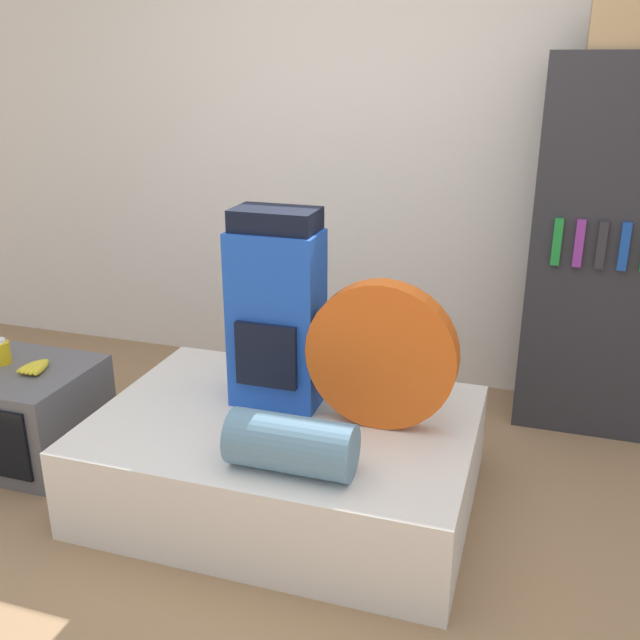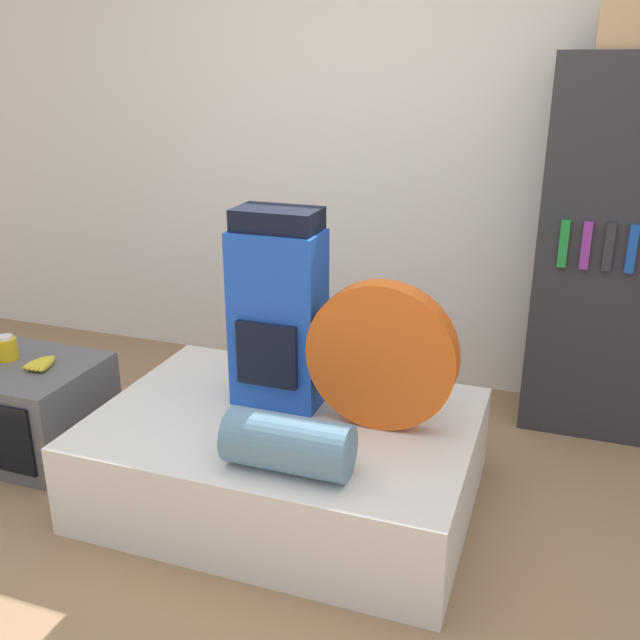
{
  "view_description": "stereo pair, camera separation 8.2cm",
  "coord_description": "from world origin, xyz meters",
  "px_view_note": "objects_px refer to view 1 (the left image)",
  "views": [
    {
      "loc": [
        0.86,
        -2.02,
        1.8
      ],
      "look_at": [
        0.06,
        0.46,
        0.84
      ],
      "focal_mm": 40.0,
      "sensor_mm": 36.0,
      "label": 1
    },
    {
      "loc": [
        0.94,
        -2.0,
        1.8
      ],
      "look_at": [
        0.06,
        0.46,
        0.84
      ],
      "focal_mm": 40.0,
      "sensor_mm": 36.0,
      "label": 2
    }
  ],
  "objects_px": {
    "backpack": "(276,312)",
    "sleeping_roll": "(291,444)",
    "tent_bag": "(381,355)",
    "bookshelf": "(608,252)",
    "cardboard_box": "(631,21)",
    "television": "(25,413)"
  },
  "relations": [
    {
      "from": "tent_bag",
      "to": "television",
      "type": "distance_m",
      "value": 1.76
    },
    {
      "from": "television",
      "to": "cardboard_box",
      "type": "bearing_deg",
      "value": 25.11
    },
    {
      "from": "backpack",
      "to": "cardboard_box",
      "type": "distance_m",
      "value": 2.0
    },
    {
      "from": "tent_bag",
      "to": "bookshelf",
      "type": "distance_m",
      "value": 1.4
    },
    {
      "from": "sleeping_roll",
      "to": "television",
      "type": "distance_m",
      "value": 1.52
    },
    {
      "from": "sleeping_roll",
      "to": "cardboard_box",
      "type": "bearing_deg",
      "value": 55.05
    },
    {
      "from": "backpack",
      "to": "sleeping_roll",
      "type": "distance_m",
      "value": 0.64
    },
    {
      "from": "tent_bag",
      "to": "television",
      "type": "xyz_separation_m",
      "value": [
        -1.69,
        -0.11,
        -0.47
      ]
    },
    {
      "from": "television",
      "to": "cardboard_box",
      "type": "height_order",
      "value": "cardboard_box"
    },
    {
      "from": "television",
      "to": "cardboard_box",
      "type": "relative_size",
      "value": 1.84
    },
    {
      "from": "tent_bag",
      "to": "bookshelf",
      "type": "relative_size",
      "value": 0.33
    },
    {
      "from": "bookshelf",
      "to": "cardboard_box",
      "type": "bearing_deg",
      "value": -165.52
    },
    {
      "from": "tent_bag",
      "to": "cardboard_box",
      "type": "distance_m",
      "value": 1.84
    },
    {
      "from": "television",
      "to": "backpack",
      "type": "bearing_deg",
      "value": 8.48
    },
    {
      "from": "bookshelf",
      "to": "cardboard_box",
      "type": "xyz_separation_m",
      "value": [
        -0.04,
        -0.01,
        1.03
      ]
    },
    {
      "from": "backpack",
      "to": "television",
      "type": "xyz_separation_m",
      "value": [
        -1.22,
        -0.18,
        -0.58
      ]
    },
    {
      "from": "tent_bag",
      "to": "television",
      "type": "relative_size",
      "value": 0.98
    },
    {
      "from": "backpack",
      "to": "bookshelf",
      "type": "relative_size",
      "value": 0.46
    },
    {
      "from": "bookshelf",
      "to": "tent_bag",
      "type": "bearing_deg",
      "value": -128.98
    },
    {
      "from": "tent_bag",
      "to": "sleeping_roll",
      "type": "bearing_deg",
      "value": -117.05
    },
    {
      "from": "tent_bag",
      "to": "sleeping_roll",
      "type": "distance_m",
      "value": 0.53
    },
    {
      "from": "tent_bag",
      "to": "sleeping_roll",
      "type": "xyz_separation_m",
      "value": [
        -0.22,
        -0.44,
        -0.2
      ]
    }
  ]
}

